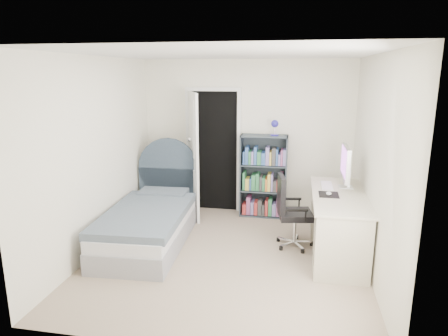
% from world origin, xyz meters
% --- Properties ---
extents(room_shell, '(3.50, 3.70, 2.60)m').
position_xyz_m(room_shell, '(0.00, 0.00, 1.25)').
color(room_shell, gray).
rests_on(room_shell, ground).
extents(door, '(0.92, 0.77, 2.06)m').
position_xyz_m(door, '(-0.71, 1.53, 1.03)').
color(door, black).
rests_on(door, ground).
extents(bed, '(1.09, 2.15, 1.30)m').
position_xyz_m(bed, '(-1.13, 0.32, 0.29)').
color(bed, gray).
rests_on(bed, ground).
extents(nightstand, '(0.41, 0.41, 0.60)m').
position_xyz_m(nightstand, '(-1.03, 1.59, 0.40)').
color(nightstand, tan).
rests_on(nightstand, ground).
extents(floor_lamp, '(0.19, 0.19, 1.31)m').
position_xyz_m(floor_lamp, '(-0.88, 1.40, 0.53)').
color(floor_lamp, silver).
rests_on(floor_lamp, ground).
extents(bookcase, '(0.74, 0.32, 1.58)m').
position_xyz_m(bookcase, '(0.32, 1.61, 0.61)').
color(bookcase, '#37434C').
rests_on(bookcase, ground).
extents(desk, '(0.66, 1.66, 1.36)m').
position_xyz_m(desk, '(1.37, 0.36, 0.44)').
color(desk, beige).
rests_on(desk, ground).
extents(office_chair, '(0.53, 0.54, 0.98)m').
position_xyz_m(office_chair, '(0.76, 0.48, 0.54)').
color(office_chair, silver).
rests_on(office_chair, ground).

